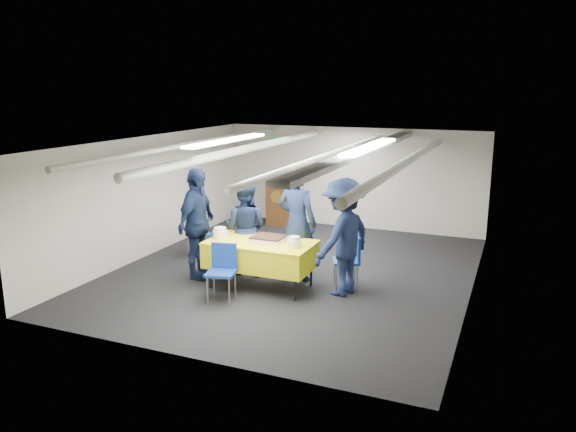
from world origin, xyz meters
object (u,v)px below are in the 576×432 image
object	(u,v)px
podium	(280,199)
sailor_a	(297,223)
sheet_cake	(268,239)
chair_right	(351,256)
chair_left	(198,229)
sailor_d	(343,237)
sailor_c	(197,224)
sailor_b	(245,228)
serving_table	(261,254)
chair_near	(223,266)

from	to	relation	value
podium	sailor_a	xyz separation A→B (m)	(1.78, -3.39, 0.36)
sheet_cake	chair_right	xyz separation A→B (m)	(1.26, 0.50, -0.28)
chair_left	sailor_d	world-z (taller)	sailor_d
sailor_c	sailor_a	bearing A→B (deg)	-74.05
chair_right	sailor_a	world-z (taller)	sailor_a
podium	sailor_d	xyz separation A→B (m)	(2.70, -3.76, 0.31)
chair_left	sailor_a	bearing A→B (deg)	-12.71
chair_right	chair_left	bearing A→B (deg)	170.28
sailor_c	sheet_cake	bearing A→B (deg)	-92.31
sailor_b	podium	bearing A→B (deg)	-81.52
podium	sailor_b	size ratio (longest dim) A/B	0.77
sailor_a	sailor_b	size ratio (longest dim) A/B	1.20
serving_table	sailor_a	distance (m)	0.83
chair_near	chair_left	size ratio (longest dim) A/B	1.00
chair_right	sailor_a	bearing A→B (deg)	177.48
sailor_c	sailor_b	bearing A→B (deg)	-54.05
sailor_b	sailor_c	world-z (taller)	sailor_c
sailor_b	sailor_c	bearing A→B (deg)	34.92
sheet_cake	podium	world-z (taller)	podium
sheet_cake	sailor_a	bearing A→B (deg)	61.77
chair_near	sailor_c	distance (m)	1.21
sheet_cake	chair_right	bearing A→B (deg)	21.56
sailor_a	sailor_d	xyz separation A→B (m)	(0.92, -0.37, -0.05)
chair_near	sailor_c	world-z (taller)	sailor_c
sailor_b	sailor_d	bearing A→B (deg)	165.06
chair_near	chair_left	distance (m)	2.39
sailor_b	sailor_d	distance (m)	1.90
podium	chair_right	world-z (taller)	podium
serving_table	chair_near	size ratio (longest dim) A/B	1.99
sheet_cake	sailor_d	bearing A→B (deg)	7.95
podium	sailor_d	bearing A→B (deg)	-54.31
sheet_cake	podium	xyz separation A→B (m)	(-1.49, 3.93, -0.20)
chair_left	sailor_c	size ratio (longest dim) A/B	0.46
sailor_b	sailor_d	size ratio (longest dim) A/B	0.88
sailor_d	podium	bearing A→B (deg)	-124.59
sheet_cake	chair_left	world-z (taller)	chair_left
chair_left	sailor_c	distance (m)	1.35
chair_left	sailor_a	size ratio (longest dim) A/B	0.45
chair_left	serving_table	bearing A→B (deg)	-30.66
sailor_a	sailor_c	xyz separation A→B (m)	(-1.59, -0.58, -0.03)
serving_table	chair_left	world-z (taller)	chair_left
sailor_b	chair_right	bearing A→B (deg)	174.99
chair_right	chair_left	xyz separation A→B (m)	(-3.23, 0.55, 0.00)
serving_table	podium	xyz separation A→B (m)	(-1.38, 3.98, 0.05)
serving_table	chair_right	xyz separation A→B (m)	(1.36, 0.55, -0.03)
sailor_a	chair_right	bearing A→B (deg)	-174.20
chair_left	sailor_c	bearing A→B (deg)	-58.21
serving_table	chair_left	xyz separation A→B (m)	(-1.87, 1.11, -0.03)
chair_near	sailor_b	distance (m)	1.31
sheet_cake	sailor_b	world-z (taller)	sailor_b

